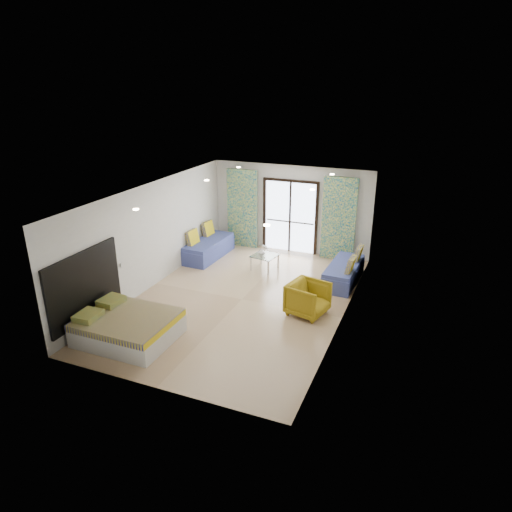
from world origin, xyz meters
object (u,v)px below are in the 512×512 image
at_px(bed, 127,327).
at_px(daybed_left, 208,248).
at_px(armchair, 308,297).
at_px(coffee_table, 265,257).
at_px(daybed_right, 344,272).

height_order(bed, daybed_left, daybed_left).
xyz_separation_m(bed, armchair, (3.18, 2.47, 0.15)).
distance_m(bed, armchair, 4.03).
xyz_separation_m(coffee_table, armchair, (1.88, -2.10, 0.04)).
relative_size(bed, daybed_right, 1.00).
bearing_deg(daybed_left, armchair, -29.70).
bearing_deg(bed, daybed_left, 97.57).
relative_size(daybed_right, coffee_table, 2.51).
relative_size(daybed_right, armchair, 2.22).
xyz_separation_m(daybed_left, daybed_right, (4.23, -0.29, -0.01)).
bearing_deg(daybed_left, bed, -80.42).
xyz_separation_m(daybed_left, armchair, (3.82, -2.36, 0.12)).
bearing_deg(daybed_right, armchair, -99.10).
bearing_deg(armchair, daybed_left, 71.17).
bearing_deg(daybed_right, daybed_left, 178.16).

